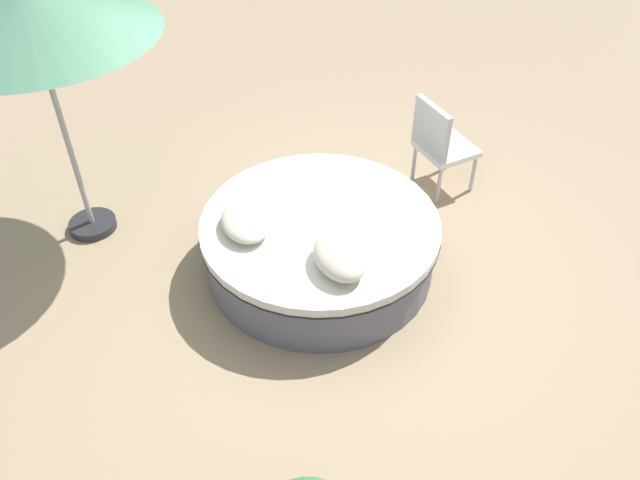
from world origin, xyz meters
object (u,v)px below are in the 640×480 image
patio_chair (439,141)px  throw_pillow_1 (340,257)px  throw_pillow_0 (245,222)px  round_bed (320,244)px  patio_umbrella (29,15)px

patio_chair → throw_pillow_1: bearing=-57.4°
throw_pillow_1 → patio_chair: 2.02m
throw_pillow_0 → patio_chair: patio_chair is taller
round_bed → throw_pillow_1: 0.68m
throw_pillow_1 → throw_pillow_0: bearing=39.2°
round_bed → patio_chair: size_ratio=2.09×
round_bed → throw_pillow_0: size_ratio=3.75×
patio_umbrella → round_bed: bearing=-124.4°
throw_pillow_0 → patio_umbrella: size_ratio=0.24×
patio_umbrella → throw_pillow_1: bearing=-135.6°
round_bed → patio_chair: 1.70m
round_bed → throw_pillow_1: bearing=175.0°
round_bed → throw_pillow_0: bearing=79.2°
throw_pillow_0 → patio_chair: (0.59, -2.13, -0.05)m
round_bed → patio_chair: bearing=-64.9°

